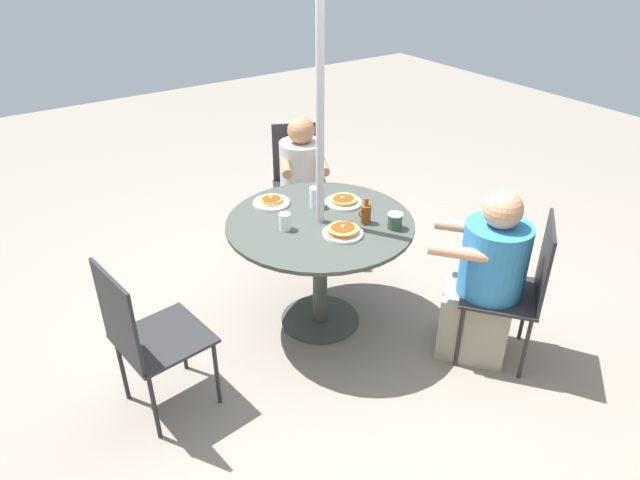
{
  "coord_description": "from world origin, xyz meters",
  "views": [
    {
      "loc": [
        1.73,
        2.53,
        2.4
      ],
      "look_at": [
        0.0,
        0.0,
        0.62
      ],
      "focal_mm": 32.0,
      "sensor_mm": 36.0,
      "label": 1
    }
  ],
  "objects_px": {
    "diner_north": "(484,284)",
    "patio_chair_east": "(300,177)",
    "drinking_glass_a": "(285,222)",
    "patio_chair_south": "(145,334)",
    "patio_chair_north": "(518,284)",
    "syrup_bottle": "(366,213)",
    "pancake_plate_a": "(272,202)",
    "diner_east": "(302,190)",
    "coffee_cup": "(395,221)",
    "pancake_plate_b": "(344,201)",
    "patio_table": "(320,241)",
    "pancake_plate_c": "(343,231)",
    "drinking_glass_b": "(315,197)"
  },
  "relations": [
    {
      "from": "patio_chair_east",
      "to": "pancake_plate_c",
      "type": "relative_size",
      "value": 3.93
    },
    {
      "from": "patio_chair_east",
      "to": "patio_chair_south",
      "type": "distance_m",
      "value": 2.11
    },
    {
      "from": "patio_chair_east",
      "to": "drinking_glass_a",
      "type": "xyz_separation_m",
      "value": [
        0.76,
        1.04,
        0.28
      ]
    },
    {
      "from": "patio_chair_south",
      "to": "coffee_cup",
      "type": "bearing_deg",
      "value": 76.2
    },
    {
      "from": "patio_chair_south",
      "to": "drinking_glass_a",
      "type": "relative_size",
      "value": 9.04
    },
    {
      "from": "patio_table",
      "to": "diner_north",
      "type": "xyz_separation_m",
      "value": [
        -0.63,
        0.79,
        -0.13
      ]
    },
    {
      "from": "patio_table",
      "to": "diner_east",
      "type": "height_order",
      "value": "diner_east"
    },
    {
      "from": "drinking_glass_b",
      "to": "diner_east",
      "type": "bearing_deg",
      "value": -116.75
    },
    {
      "from": "patio_chair_north",
      "to": "patio_chair_east",
      "type": "bearing_deg",
      "value": 57.37
    },
    {
      "from": "pancake_plate_c",
      "to": "drinking_glass_a",
      "type": "bearing_deg",
      "value": -45.06
    },
    {
      "from": "diner_north",
      "to": "diner_east",
      "type": "xyz_separation_m",
      "value": [
        0.18,
        -1.7,
        -0.0
      ]
    },
    {
      "from": "patio_table",
      "to": "syrup_bottle",
      "type": "height_order",
      "value": "syrup_bottle"
    },
    {
      "from": "patio_chair_north",
      "to": "diner_east",
      "type": "distance_m",
      "value": 1.87
    },
    {
      "from": "patio_chair_south",
      "to": "drinking_glass_b",
      "type": "height_order",
      "value": "patio_chair_south"
    },
    {
      "from": "pancake_plate_b",
      "to": "syrup_bottle",
      "type": "xyz_separation_m",
      "value": [
        0.04,
        0.28,
        0.05
      ]
    },
    {
      "from": "syrup_bottle",
      "to": "coffee_cup",
      "type": "relative_size",
      "value": 1.7
    },
    {
      "from": "patio_table",
      "to": "pancake_plate_b",
      "type": "bearing_deg",
      "value": -156.85
    },
    {
      "from": "patio_chair_north",
      "to": "diner_east",
      "type": "xyz_separation_m",
      "value": [
        0.3,
        -1.84,
        -0.04
      ]
    },
    {
      "from": "patio_chair_south",
      "to": "drinking_glass_b",
      "type": "bearing_deg",
      "value": 97.28
    },
    {
      "from": "patio_chair_north",
      "to": "coffee_cup",
      "type": "bearing_deg",
      "value": 86.54
    },
    {
      "from": "drinking_glass_a",
      "to": "syrup_bottle",
      "type": "bearing_deg",
      "value": 155.66
    },
    {
      "from": "patio_table",
      "to": "pancake_plate_b",
      "type": "xyz_separation_m",
      "value": [
        -0.26,
        -0.11,
        0.16
      ]
    },
    {
      "from": "diner_east",
      "to": "pancake_plate_b",
      "type": "distance_m",
      "value": 0.87
    },
    {
      "from": "pancake_plate_a",
      "to": "coffee_cup",
      "type": "bearing_deg",
      "value": 122.56
    },
    {
      "from": "patio_chair_north",
      "to": "diner_east",
      "type": "bearing_deg",
      "value": 60.36
    },
    {
      "from": "patio_table",
      "to": "pancake_plate_c",
      "type": "bearing_deg",
      "value": 94.09
    },
    {
      "from": "pancake_plate_c",
      "to": "drinking_glass_a",
      "type": "distance_m",
      "value": 0.35
    },
    {
      "from": "patio_chair_east",
      "to": "drinking_glass_a",
      "type": "relative_size",
      "value": 9.04
    },
    {
      "from": "drinking_glass_a",
      "to": "diner_north",
      "type": "bearing_deg",
      "value": 136.42
    },
    {
      "from": "pancake_plate_b",
      "to": "coffee_cup",
      "type": "distance_m",
      "value": 0.44
    },
    {
      "from": "coffee_cup",
      "to": "diner_north",
      "type": "bearing_deg",
      "value": 124.15
    },
    {
      "from": "patio_table",
      "to": "pancake_plate_c",
      "type": "distance_m",
      "value": 0.27
    },
    {
      "from": "diner_north",
      "to": "pancake_plate_b",
      "type": "relative_size",
      "value": 4.6
    },
    {
      "from": "pancake_plate_a",
      "to": "coffee_cup",
      "type": "xyz_separation_m",
      "value": [
        -0.44,
        0.7,
        0.03
      ]
    },
    {
      "from": "pancake_plate_a",
      "to": "drinking_glass_a",
      "type": "xyz_separation_m",
      "value": [
        0.1,
        0.34,
        0.04
      ]
    },
    {
      "from": "pancake_plate_b",
      "to": "drinking_glass_b",
      "type": "bearing_deg",
      "value": -21.05
    },
    {
      "from": "pancake_plate_a",
      "to": "diner_east",
      "type": "bearing_deg",
      "value": -137.11
    },
    {
      "from": "coffee_cup",
      "to": "drinking_glass_b",
      "type": "distance_m",
      "value": 0.55
    },
    {
      "from": "pancake_plate_a",
      "to": "drinking_glass_b",
      "type": "relative_size",
      "value": 1.79
    },
    {
      "from": "diner_east",
      "to": "patio_table",
      "type": "bearing_deg",
      "value": 90.0
    },
    {
      "from": "patio_chair_south",
      "to": "patio_chair_north",
      "type": "bearing_deg",
      "value": 60.75
    },
    {
      "from": "diner_east",
      "to": "coffee_cup",
      "type": "xyz_separation_m",
      "value": [
        0.14,
        1.23,
        0.31
      ]
    },
    {
      "from": "diner_north",
      "to": "diner_east",
      "type": "height_order",
      "value": "diner_north"
    },
    {
      "from": "diner_north",
      "to": "drinking_glass_a",
      "type": "height_order",
      "value": "diner_north"
    },
    {
      "from": "patio_chair_north",
      "to": "diner_north",
      "type": "distance_m",
      "value": 0.19
    },
    {
      "from": "drinking_glass_b",
      "to": "drinking_glass_a",
      "type": "bearing_deg",
      "value": 25.03
    },
    {
      "from": "syrup_bottle",
      "to": "coffee_cup",
      "type": "distance_m",
      "value": 0.18
    },
    {
      "from": "pancake_plate_b",
      "to": "pancake_plate_c",
      "type": "distance_m",
      "value": 0.41
    },
    {
      "from": "syrup_bottle",
      "to": "coffee_cup",
      "type": "height_order",
      "value": "syrup_bottle"
    },
    {
      "from": "diner_north",
      "to": "patio_chair_east",
      "type": "distance_m",
      "value": 1.86
    }
  ]
}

